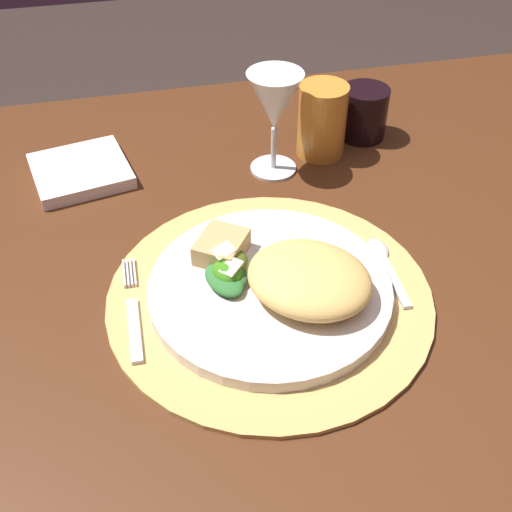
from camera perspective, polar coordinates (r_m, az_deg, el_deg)
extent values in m
cube|color=#4C2713|center=(0.76, 0.16, -1.49)|extent=(1.23, 0.94, 0.03)
cylinder|color=#4E2614|center=(1.44, 17.77, 1.77)|extent=(0.08, 0.08, 0.69)
cylinder|color=tan|center=(0.70, 0.92, -3.67)|extent=(0.36, 0.36, 0.01)
cylinder|color=silver|center=(0.70, 0.93, -3.05)|extent=(0.27, 0.27, 0.02)
ellipsoid|color=#EBBB62|center=(0.67, 4.86, -2.06)|extent=(0.18, 0.18, 0.04)
ellipsoid|color=#495E1B|center=(0.70, -2.32, -0.68)|extent=(0.06, 0.06, 0.02)
ellipsoid|color=#3B7532|center=(0.69, -2.47, -1.66)|extent=(0.05, 0.05, 0.01)
ellipsoid|color=#367F18|center=(0.69, -2.62, -1.49)|extent=(0.04, 0.05, 0.02)
ellipsoid|color=#2D6D2F|center=(0.69, -2.91, -2.16)|extent=(0.05, 0.07, 0.01)
ellipsoid|color=#325933|center=(0.70, -2.57, -1.51)|extent=(0.06, 0.07, 0.01)
cube|color=beige|center=(0.68, -2.27, -1.00)|extent=(0.03, 0.03, 0.01)
cube|color=beige|center=(0.70, -2.98, 0.48)|extent=(0.03, 0.03, 0.01)
cube|color=tan|center=(0.72, -3.22, 1.07)|extent=(0.07, 0.08, 0.02)
cube|color=silver|center=(0.67, -10.95, -6.61)|extent=(0.01, 0.09, 0.00)
cube|color=silver|center=(0.74, -11.87, -1.57)|extent=(0.00, 0.05, 0.00)
cube|color=silver|center=(0.74, -11.56, -1.53)|extent=(0.00, 0.05, 0.00)
cube|color=silver|center=(0.74, -11.25, -1.49)|extent=(0.00, 0.05, 0.00)
cube|color=silver|center=(0.74, -10.95, -1.44)|extent=(0.00, 0.05, 0.00)
cube|color=silver|center=(0.73, 12.43, -2.24)|extent=(0.01, 0.09, 0.00)
ellipsoid|color=silver|center=(0.77, 10.99, 0.66)|extent=(0.02, 0.04, 0.01)
cube|color=white|center=(0.92, -15.61, 7.44)|extent=(0.15, 0.15, 0.02)
cylinder|color=silver|center=(0.91, 1.57, 7.98)|extent=(0.07, 0.07, 0.00)
cylinder|color=silver|center=(0.89, 1.61, 9.77)|extent=(0.01, 0.01, 0.06)
cone|color=silver|center=(0.85, 1.70, 13.82)|extent=(0.08, 0.08, 0.08)
cylinder|color=orange|center=(0.92, 6.01, 12.13)|extent=(0.07, 0.07, 0.11)
cylinder|color=black|center=(0.98, 9.74, 12.68)|extent=(0.07, 0.07, 0.08)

